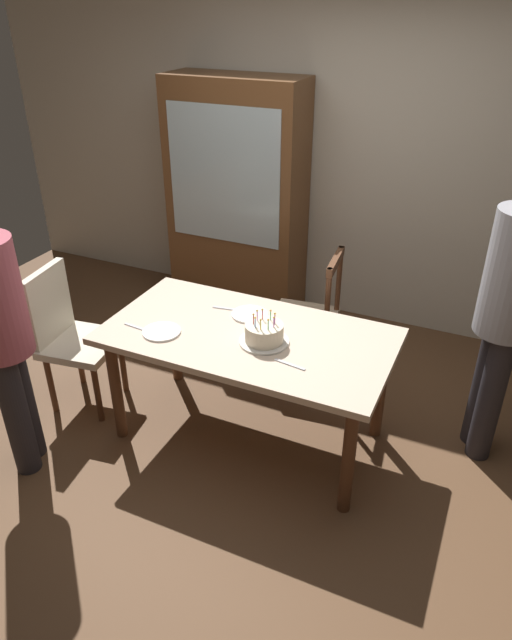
% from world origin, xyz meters
% --- Properties ---
extents(ground, '(6.40, 6.40, 0.00)m').
position_xyz_m(ground, '(0.00, 0.00, 0.00)').
color(ground, brown).
extents(back_wall, '(6.40, 0.10, 2.60)m').
position_xyz_m(back_wall, '(0.00, 1.85, 1.30)').
color(back_wall, beige).
rests_on(back_wall, ground).
extents(dining_table, '(1.65, 0.87, 0.74)m').
position_xyz_m(dining_table, '(0.00, 0.00, 0.65)').
color(dining_table, beige).
rests_on(dining_table, ground).
extents(birthday_cake, '(0.28, 0.28, 0.18)m').
position_xyz_m(birthday_cake, '(0.12, -0.05, 0.79)').
color(birthday_cake, silver).
rests_on(birthday_cake, dining_table).
extents(plate_near_celebrant, '(0.22, 0.22, 0.01)m').
position_xyz_m(plate_near_celebrant, '(-0.45, -0.20, 0.75)').
color(plate_near_celebrant, white).
rests_on(plate_near_celebrant, dining_table).
extents(plate_far_side, '(0.22, 0.22, 0.01)m').
position_xyz_m(plate_far_side, '(-0.08, 0.20, 0.75)').
color(plate_far_side, white).
rests_on(plate_far_side, dining_table).
extents(fork_near_celebrant, '(0.18, 0.04, 0.01)m').
position_xyz_m(fork_near_celebrant, '(-0.61, -0.21, 0.74)').
color(fork_near_celebrant, silver).
rests_on(fork_near_celebrant, dining_table).
extents(fork_far_side, '(0.18, 0.05, 0.01)m').
position_xyz_m(fork_far_side, '(-0.24, 0.21, 0.74)').
color(fork_far_side, silver).
rests_on(fork_far_side, dining_table).
extents(fork_near_guest, '(0.18, 0.04, 0.01)m').
position_xyz_m(fork_near_guest, '(0.33, -0.20, 0.74)').
color(fork_near_guest, silver).
rests_on(fork_near_guest, dining_table).
extents(chair_spindle_back, '(0.48, 0.48, 0.95)m').
position_xyz_m(chair_spindle_back, '(0.09, 0.76, 0.46)').
color(chair_spindle_back, tan).
rests_on(chair_spindle_back, ground).
extents(chair_upholstered, '(0.50, 0.50, 0.95)m').
position_xyz_m(chair_upholstered, '(-1.21, -0.15, 0.53)').
color(chair_upholstered, beige).
rests_on(chair_upholstered, ground).
extents(person_guest, '(0.32, 0.32, 1.70)m').
position_xyz_m(person_guest, '(1.31, 0.47, 0.97)').
color(person_guest, '#262328').
rests_on(person_guest, ground).
extents(china_cabinet, '(1.10, 0.45, 1.90)m').
position_xyz_m(china_cabinet, '(-0.83, 1.56, 0.95)').
color(china_cabinet, brown).
rests_on(china_cabinet, ground).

